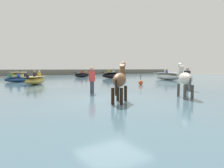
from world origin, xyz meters
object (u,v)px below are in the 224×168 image
horse_lead_pinto (185,79)px  boat_near_port (18,75)px  boat_distant_west (114,75)px  boat_far_offshore (82,75)px  person_spectator_far (92,82)px  boat_distant_east (18,79)px  horse_trailing_bay (120,81)px  boat_mid_outer (167,76)px  channel_buoy (141,83)px  boat_near_starboard (35,80)px  person_wading_mid (187,80)px

horse_lead_pinto → boat_near_port: 22.77m
horse_lead_pinto → boat_distant_west: (7.79, 16.72, -0.40)m
boat_far_offshore → person_spectator_far: size_ratio=1.88×
boat_distant_west → boat_distant_east: bearing=-172.4°
horse_trailing_bay → boat_near_port: 21.99m
horse_trailing_bay → boat_mid_outer: horse_trailing_bay is taller
boat_distant_west → boat_mid_outer: 7.39m
horse_lead_pinto → boat_distant_east: (-4.26, 15.10, -0.52)m
boat_far_offshore → channel_buoy: (-2.62, -15.91, -0.14)m
horse_lead_pinto → boat_distant_west: horse_lead_pinto is taller
boat_far_offshore → channel_buoy: 16.13m
boat_near_port → person_spectator_far: size_ratio=2.52×
boat_distant_west → channel_buoy: (-4.74, -10.51, -0.22)m
boat_mid_outer → channel_buoy: 7.93m
boat_distant_east → channel_buoy: (7.31, -8.89, -0.09)m
horse_lead_pinto → person_spectator_far: 4.46m
boat_near_port → boat_mid_outer: size_ratio=1.09×
boat_far_offshore → channel_buoy: bearing=-99.4°
boat_far_offshore → boat_near_starboard: size_ratio=1.04×
boat_mid_outer → boat_distant_west: bearing=108.7°
boat_near_port → boat_distant_west: (10.86, -5.84, -0.01)m
boat_far_offshore → boat_distant_west: (2.12, -5.41, 0.08)m
boat_mid_outer → person_spectator_far: bearing=-154.5°
boat_distant_east → person_wading_mid: size_ratio=1.52×
boat_near_starboard → channel_buoy: (6.63, -5.12, -0.15)m
boat_distant_west → boat_near_port: bearing=151.7°
horse_trailing_bay → person_spectator_far: 3.10m
boat_near_port → boat_mid_outer: (13.23, -12.84, -0.01)m
boat_far_offshore → boat_distant_west: size_ratio=0.72×
boat_near_port → boat_distant_west: bearing=-28.3°
boat_near_port → channel_buoy: 17.46m
boat_mid_outer → person_spectator_far: person_spectator_far is taller
boat_distant_west → person_wading_mid: 15.82m
boat_near_starboard → boat_distant_east: size_ratio=1.20×
boat_distant_east → boat_near_port: bearing=80.9°
boat_mid_outer → person_wading_mid: person_wading_mid is taller
person_wading_mid → person_spectator_far: (-5.21, 1.86, 0.00)m
horse_lead_pinto → boat_distant_west: bearing=65.0°
boat_near_starboard → boat_near_port: 11.23m
boat_distant_west → person_spectator_far: size_ratio=2.62×
boat_near_port → person_spectator_far: (0.48, -18.93, 0.18)m
boat_mid_outer → boat_near_starboard: bearing=173.3°
horse_trailing_bay → horse_lead_pinto: bearing=-10.6°
boat_distant_west → boat_mid_outer: (2.37, -7.00, 0.00)m
boat_distant_east → person_wading_mid: 15.01m
horse_trailing_bay → boat_near_starboard: size_ratio=0.61×
person_wading_mid → boat_near_starboard: bearing=122.9°
boat_mid_outer → person_spectator_far: 14.13m
horse_trailing_bay → person_wading_mid: (5.68, 1.20, -0.21)m
horse_lead_pinto → person_spectator_far: size_ratio=1.11×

